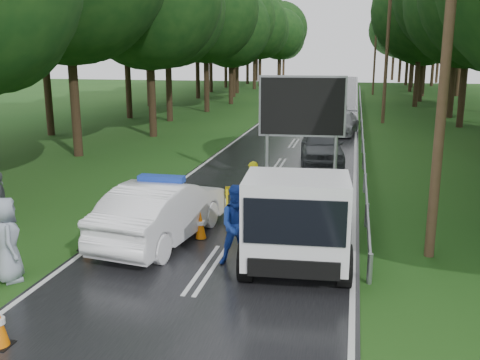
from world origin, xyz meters
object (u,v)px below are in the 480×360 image
(police_sedan, at_px, (163,211))
(work_truck, at_px, (298,212))
(officer, at_px, (253,190))
(queue_car_fourth, at_px, (327,101))
(civilian, at_px, (239,225))
(queue_car_first, at_px, (322,146))
(queue_car_third, at_px, (328,109))
(queue_car_second, at_px, (341,123))
(barrier, at_px, (268,195))

(police_sedan, xyz_separation_m, work_truck, (3.66, -0.46, 0.35))
(officer, bearing_deg, queue_car_fourth, -93.38)
(civilian, distance_m, queue_car_first, 12.61)
(police_sedan, height_order, civilian, civilian)
(officer, relative_size, civilian, 0.91)
(work_truck, height_order, queue_car_third, work_truck)
(queue_car_second, bearing_deg, queue_car_third, 105.45)
(queue_car_third, bearing_deg, barrier, -84.69)
(queue_car_first, bearing_deg, work_truck, -96.01)
(police_sedan, relative_size, queue_car_second, 1.15)
(work_truck, xyz_separation_m, barrier, (-1.17, 2.79, -0.37))
(police_sedan, xyz_separation_m, queue_car_second, (4.12, 20.53, -0.17))
(police_sedan, distance_m, queue_car_second, 20.94)
(work_truck, xyz_separation_m, queue_car_second, (0.46, 20.99, -0.52))
(queue_car_second, height_order, queue_car_fourth, queue_car_fourth)
(work_truck, height_order, queue_car_fourth, work_truck)
(civilian, relative_size, queue_car_first, 0.42)
(queue_car_second, bearing_deg, queue_car_first, -86.95)
(police_sedan, bearing_deg, queue_car_second, -93.27)
(police_sedan, height_order, queue_car_third, police_sedan)
(work_truck, xyz_separation_m, civilian, (-1.33, -0.71, -0.20))
(civilian, relative_size, queue_car_third, 0.39)
(queue_car_first, bearing_deg, queue_car_fourth, 85.63)
(officer, height_order, queue_car_fourth, officer)
(barrier, xyz_separation_m, queue_car_first, (1.01, 9.05, -0.02))
(work_truck, xyz_separation_m, queue_car_third, (-0.74, 28.96, -0.47))
(barrier, relative_size, queue_car_second, 0.56)
(barrier, height_order, queue_car_second, queue_car_second)
(queue_car_first, bearing_deg, police_sedan, -113.89)
(officer, xyz_separation_m, queue_car_third, (0.94, 25.97, -0.18))
(civilian, bearing_deg, police_sedan, 134.15)
(queue_car_second, bearing_deg, officer, -89.87)
(barrier, xyz_separation_m, officer, (-0.51, 0.20, 0.08))
(work_truck, bearing_deg, barrier, 108.78)
(officer, bearing_deg, barrier, 155.65)
(police_sedan, bearing_deg, barrier, -128.83)
(barrier, bearing_deg, queue_car_third, 75.55)
(queue_car_second, relative_size, queue_car_fourth, 1.06)
(work_truck, relative_size, queue_car_third, 1.10)
(police_sedan, height_order, queue_car_second, police_sedan)
(police_sedan, xyz_separation_m, queue_car_third, (2.92, 28.50, -0.12))
(queue_car_second, xyz_separation_m, queue_car_fourth, (-1.63, 14.81, 0.05))
(officer, relative_size, queue_car_second, 0.39)
(work_truck, relative_size, queue_car_first, 1.21)
(queue_car_first, bearing_deg, barrier, -103.17)
(queue_car_second, bearing_deg, civilian, -87.78)
(police_sedan, height_order, barrier, police_sedan)
(police_sedan, relative_size, officer, 2.92)
(barrier, height_order, queue_car_third, queue_car_third)
(civilian, xyz_separation_m, queue_car_second, (1.78, 21.70, -0.33))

